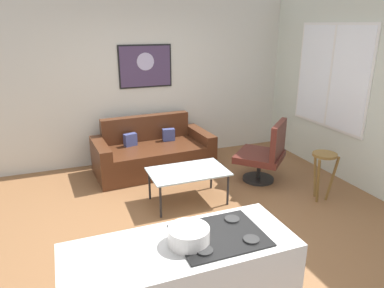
{
  "coord_description": "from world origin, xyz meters",
  "views": [
    {
      "loc": [
        -1.36,
        -3.41,
        2.27
      ],
      "look_at": [
        0.31,
        0.9,
        0.7
      ],
      "focal_mm": 33.05,
      "sensor_mm": 36.0,
      "label": 1
    }
  ],
  "objects_px": {
    "wall_painting": "(145,66)",
    "coffee_table": "(188,173)",
    "bar_stool": "(323,165)",
    "armchair": "(266,154)",
    "mixing_bowl": "(189,236)",
    "couch": "(153,154)"
  },
  "relations": [
    {
      "from": "mixing_bowl",
      "to": "coffee_table",
      "type": "bearing_deg",
      "value": 69.69
    },
    {
      "from": "couch",
      "to": "armchair",
      "type": "xyz_separation_m",
      "value": [
        1.45,
        -1.04,
        0.16
      ]
    },
    {
      "from": "coffee_table",
      "to": "mixing_bowl",
      "type": "height_order",
      "value": "mixing_bowl"
    },
    {
      "from": "armchair",
      "to": "coffee_table",
      "type": "bearing_deg",
      "value": -171.26
    },
    {
      "from": "wall_painting",
      "to": "bar_stool",
      "type": "bearing_deg",
      "value": -53.46
    },
    {
      "from": "couch",
      "to": "coffee_table",
      "type": "xyz_separation_m",
      "value": [
        0.15,
        -1.24,
        0.13
      ]
    },
    {
      "from": "couch",
      "to": "mixing_bowl",
      "type": "height_order",
      "value": "mixing_bowl"
    },
    {
      "from": "couch",
      "to": "mixing_bowl",
      "type": "distance_m",
      "value": 3.48
    },
    {
      "from": "bar_stool",
      "to": "mixing_bowl",
      "type": "relative_size",
      "value": 2.41
    },
    {
      "from": "coffee_table",
      "to": "wall_painting",
      "type": "height_order",
      "value": "wall_painting"
    },
    {
      "from": "couch",
      "to": "coffee_table",
      "type": "distance_m",
      "value": 1.26
    },
    {
      "from": "mixing_bowl",
      "to": "wall_painting",
      "type": "distance_m",
      "value": 4.03
    },
    {
      "from": "coffee_table",
      "to": "mixing_bowl",
      "type": "bearing_deg",
      "value": -110.31
    },
    {
      "from": "mixing_bowl",
      "to": "armchair",
      "type": "bearing_deg",
      "value": 47.93
    },
    {
      "from": "couch",
      "to": "wall_painting",
      "type": "height_order",
      "value": "wall_painting"
    },
    {
      "from": "wall_painting",
      "to": "coffee_table",
      "type": "bearing_deg",
      "value": -87.64
    },
    {
      "from": "couch",
      "to": "bar_stool",
      "type": "xyz_separation_m",
      "value": [
        1.84,
        -1.83,
        0.23
      ]
    },
    {
      "from": "bar_stool",
      "to": "mixing_bowl",
      "type": "height_order",
      "value": "mixing_bowl"
    },
    {
      "from": "couch",
      "to": "mixing_bowl",
      "type": "relative_size",
      "value": 6.82
    },
    {
      "from": "armchair",
      "to": "wall_painting",
      "type": "relative_size",
      "value": 1.06
    },
    {
      "from": "coffee_table",
      "to": "bar_stool",
      "type": "relative_size",
      "value": 1.52
    },
    {
      "from": "armchair",
      "to": "wall_painting",
      "type": "xyz_separation_m",
      "value": [
        -1.38,
        1.59,
        1.17
      ]
    }
  ]
}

